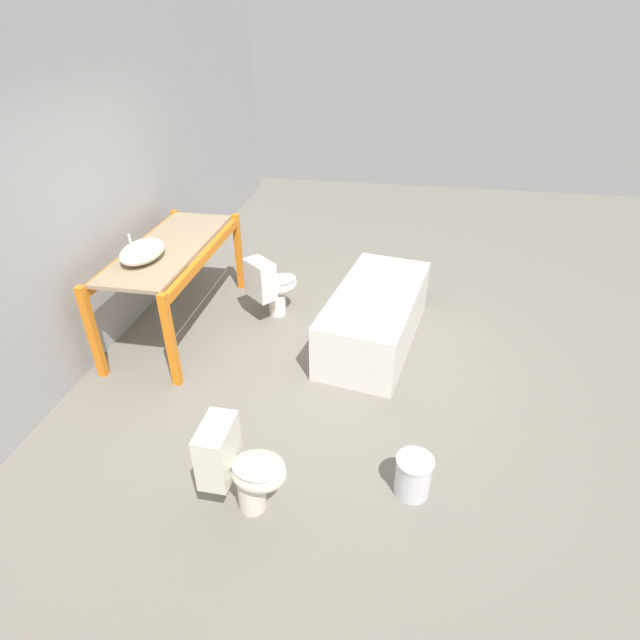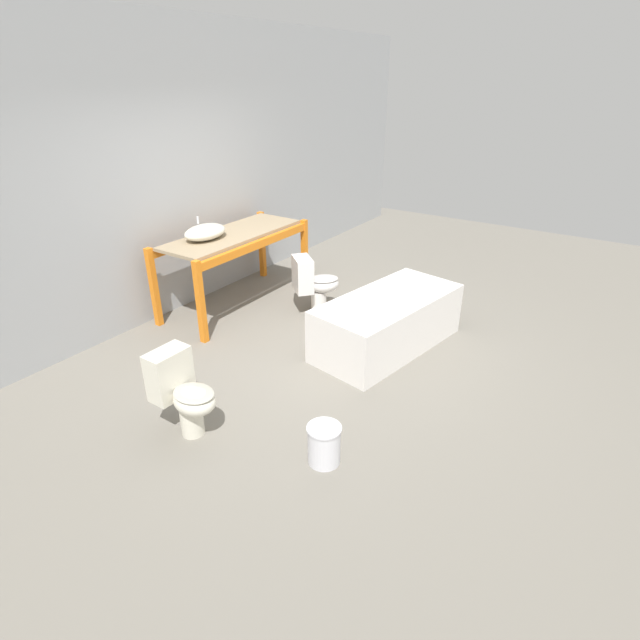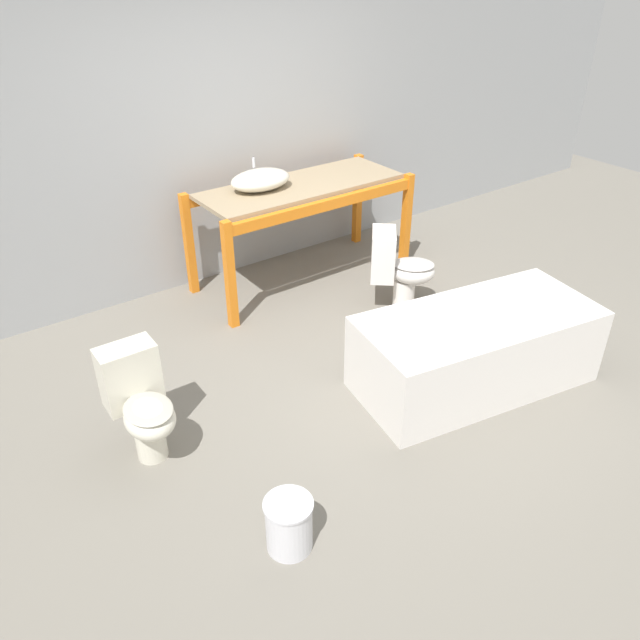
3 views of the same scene
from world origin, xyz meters
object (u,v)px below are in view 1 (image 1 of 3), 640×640
(sink_basin, at_px, (142,251))
(bucket_white, at_px, (413,475))
(bathtub_main, at_px, (375,313))
(toilet_near, at_px, (240,466))
(toilet_far, at_px, (272,285))

(sink_basin, height_order, bucket_white, sink_basin)
(sink_basin, xyz_separation_m, bucket_white, (-1.42, -2.54, -0.84))
(sink_basin, height_order, bathtub_main, sink_basin)
(toilet_near, bearing_deg, bucket_white, -73.68)
(bathtub_main, relative_size, toilet_far, 2.56)
(toilet_near, xyz_separation_m, bucket_white, (0.31, -1.12, -0.21))
(bathtub_main, height_order, toilet_far, toilet_far)
(sink_basin, bearing_deg, bucket_white, -119.28)
(toilet_near, bearing_deg, sink_basin, 40.31)
(bathtub_main, relative_size, toilet_near, 2.56)
(sink_basin, relative_size, bathtub_main, 0.30)
(toilet_far, xyz_separation_m, bucket_white, (-2.13, -1.55, -0.21))
(sink_basin, bearing_deg, toilet_far, -54.51)
(sink_basin, bearing_deg, bathtub_main, -78.92)
(sink_basin, height_order, toilet_far, sink_basin)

